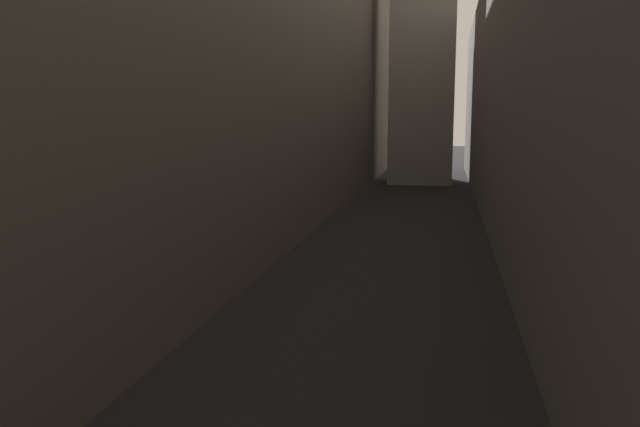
{
  "coord_description": "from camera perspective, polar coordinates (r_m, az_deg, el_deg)",
  "views": [
    {
      "loc": [
        2.84,
        7.59,
        7.3
      ],
      "look_at": [
        0.0,
        21.76,
        5.12
      ],
      "focal_mm": 35.38,
      "sensor_mm": 36.0,
      "label": 1
    }
  ],
  "objects": [
    {
      "name": "building_block_left",
      "position": [
        45.63,
        -9.61,
        15.16
      ],
      "size": [
        15.29,
        108.0,
        25.21
      ],
      "primitive_type": "cube",
      "color": "#60594F",
      "rests_on": "ground"
    },
    {
      "name": "ground_plane",
      "position": [
        41.16,
        7.19,
        -1.68
      ],
      "size": [
        264.0,
        264.0,
        0.0
      ],
      "primitive_type": "plane",
      "color": "black"
    },
    {
      "name": "building_block_right",
      "position": [
        43.49,
        24.24,
        10.6
      ],
      "size": [
        13.5,
        108.0,
        18.76
      ],
      "primitive_type": "cube",
      "color": "slate",
      "rests_on": "ground"
    }
  ]
}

